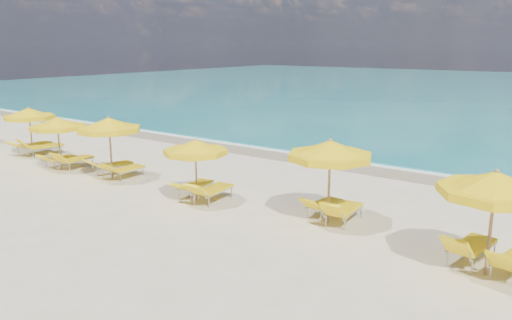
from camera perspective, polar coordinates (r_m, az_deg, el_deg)
The scene contains 23 objects.
ground_plane at distance 16.04m, azimuth -3.17°, elevation -5.17°, with size 120.00×120.00×0.00m, color beige.
ocean at distance 60.74m, azimuth 27.05°, elevation 6.96°, with size 120.00×80.00×0.30m, color #15797B.
wet_sand_band at distance 22.04m, azimuth 9.08°, elevation -0.23°, with size 120.00×2.60×0.01m, color tan.
foam_line at distance 22.74m, azimuth 10.00°, elevation 0.15°, with size 120.00×1.20×0.03m, color white.
whitecap_near at distance 33.14m, azimuth 7.46°, elevation 4.29°, with size 14.00×0.36×0.05m, color white.
umbrella_1 at distance 24.94m, azimuth -24.52°, elevation 4.81°, with size 2.41×2.41×2.26m.
umbrella_2 at distance 21.73m, azimuth -21.76°, elevation 3.86°, with size 2.83×2.83×2.20m.
umbrella_3 at distance 19.53m, azimuth -16.46°, elevation 3.82°, with size 3.08×3.08×2.41m.
umbrella_4 at distance 16.04m, azimuth -6.94°, elevation 1.41°, with size 2.38×2.38×2.11m.
umbrella_5 at distance 14.14m, azimuth 8.47°, elevation 1.04°, with size 2.44×2.44×2.47m.
umbrella_6 at distance 11.84m, azimuth 25.68°, elevation -2.59°, with size 2.80×2.80×2.45m.
lounger_1_left at distance 25.66m, azimuth -24.07°, elevation 1.23°, with size 0.88×2.12×0.77m.
lounger_1_right at distance 25.07m, azimuth -23.03°, elevation 1.07°, with size 1.03×2.06×0.91m.
lounger_2_left at distance 22.56m, azimuth -21.48°, elevation -0.17°, with size 0.69×1.68×0.68m.
lounger_2_right at distance 21.93m, azimuth -19.90°, elevation -0.32°, with size 0.82×1.87×0.85m.
lounger_3_left at distance 20.52m, azimuth -16.01°, elevation -0.94°, with size 0.96×1.92×0.75m.
lounger_3_right at distance 19.78m, azimuth -14.56°, elevation -1.40°, with size 0.62×1.74×0.75m.
lounger_4_left at distance 17.05m, azimuth -6.99°, elevation -3.36°, with size 0.81×1.88×0.71m.
lounger_4_right at distance 16.37m, azimuth -5.00°, elevation -3.94°, with size 0.79×1.96×0.86m.
lounger_5_left at distance 15.20m, azimuth 7.73°, elevation -5.50°, with size 0.67×1.70×0.75m.
lounger_5_right at distance 14.64m, azimuth 9.97°, elevation -6.19°, with size 0.76×1.89×0.89m.
lounger_6_left at distance 12.95m, azimuth 23.31°, elevation -9.68°, with size 0.94×1.98×0.93m.
lounger_6_right at distance 12.65m, azimuth 27.22°, elevation -10.80°, with size 0.86×1.72×0.82m.
Camera 1 is at (9.68, -11.76, 5.03)m, focal length 35.00 mm.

